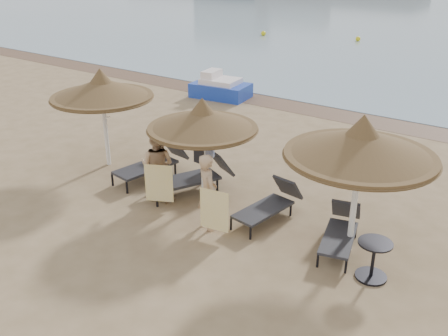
# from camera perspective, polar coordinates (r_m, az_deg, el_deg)

# --- Properties ---
(ground) EXTENTS (160.00, 160.00, 0.00)m
(ground) POSITION_cam_1_polar(r_m,az_deg,el_deg) (11.30, -7.18, -5.72)
(ground) COLOR #9B815F
(ground) RESTS_ON ground
(wet_sand_strip) EXTENTS (200.00, 1.60, 0.01)m
(wet_sand_strip) POSITION_cam_1_polar(r_m,az_deg,el_deg) (18.72, 12.44, 6.13)
(wet_sand_strip) COLOR brown
(wet_sand_strip) RESTS_ON ground
(palapa_left) EXTENTS (2.72, 2.72, 2.70)m
(palapa_left) POSITION_cam_1_polar(r_m,az_deg,el_deg) (13.61, -13.83, 8.75)
(palapa_left) COLOR white
(palapa_left) RESTS_ON ground
(palapa_center) EXTENTS (2.54, 2.54, 2.52)m
(palapa_center) POSITION_cam_1_polar(r_m,az_deg,el_deg) (11.24, -2.48, 5.51)
(palapa_center) COLOR white
(palapa_center) RESTS_ON ground
(palapa_right) EXTENTS (2.86, 2.86, 2.83)m
(palapa_right) POSITION_cam_1_polar(r_m,az_deg,el_deg) (9.44, 15.40, 2.59)
(palapa_right) COLOR white
(palapa_right) RESTS_ON ground
(lounger_far_left) EXTENTS (1.00, 2.15, 0.93)m
(lounger_far_left) POSITION_cam_1_polar(r_m,az_deg,el_deg) (13.17, -7.97, 0.74)
(lounger_far_left) COLOR black
(lounger_far_left) RESTS_ON ground
(lounger_near_left) EXTENTS (1.54, 2.22, 0.95)m
(lounger_near_left) POSITION_cam_1_polar(r_m,az_deg,el_deg) (12.27, -3.34, -0.80)
(lounger_near_left) COLOR black
(lounger_near_left) RESTS_ON ground
(lounger_near_right) EXTENTS (0.88, 1.90, 0.82)m
(lounger_near_right) POSITION_cam_1_polar(r_m,az_deg,el_deg) (11.10, 5.35, -4.02)
(lounger_near_right) COLOR black
(lounger_near_right) RESTS_ON ground
(lounger_far_right) EXTENTS (0.98, 1.83, 0.78)m
(lounger_far_right) POSITION_cam_1_polar(r_m,az_deg,el_deg) (10.38, 13.21, -6.85)
(lounger_far_right) COLOR black
(lounger_far_right) RESTS_ON ground
(side_table) EXTENTS (0.62, 0.62, 0.75)m
(side_table) POSITION_cam_1_polar(r_m,az_deg,el_deg) (9.57, 16.65, -10.16)
(side_table) COLOR black
(side_table) RESTS_ON ground
(person_left) EXTENTS (1.06, 0.85, 2.02)m
(person_left) POSITION_cam_1_polar(r_m,az_deg,el_deg) (11.74, -7.67, 0.93)
(person_left) COLOR tan
(person_left) RESTS_ON ground
(person_right) EXTENTS (1.08, 0.98, 1.97)m
(person_right) POSITION_cam_1_polar(r_m,az_deg,el_deg) (10.43, -1.88, -2.07)
(person_right) COLOR tan
(person_right) RESTS_ON ground
(towel_left) EXTENTS (0.59, 0.31, 0.92)m
(towel_left) POSITION_cam_1_polar(r_m,az_deg,el_deg) (11.44, -7.45, -1.76)
(towel_left) COLOR yellow
(towel_left) RESTS_ON ground
(towel_right) EXTENTS (0.65, 0.11, 0.91)m
(towel_right) POSITION_cam_1_polar(r_m,az_deg,el_deg) (10.23, -1.13, -4.85)
(towel_right) COLOR yellow
(towel_right) RESTS_ON ground
(bag_patterned) EXTENTS (0.31, 0.21, 0.38)m
(bag_patterned) POSITION_cam_1_polar(r_m,az_deg,el_deg) (11.63, -1.87, 2.17)
(bag_patterned) COLOR silver
(bag_patterned) RESTS_ON ground
(bag_dark) EXTENTS (0.26, 0.10, 0.35)m
(bag_dark) POSITION_cam_1_polar(r_m,az_deg,el_deg) (11.40, -2.90, 1.43)
(bag_dark) COLOR black
(bag_dark) RESTS_ON ground
(pedal_boat) EXTENTS (2.40, 1.59, 1.05)m
(pedal_boat) POSITION_cam_1_polar(r_m,az_deg,el_deg) (20.24, -0.46, 9.17)
(pedal_boat) COLOR #1D3FBC
(pedal_boat) RESTS_ON ground
(buoy_left) EXTENTS (0.31, 0.31, 0.31)m
(buoy_left) POSITION_cam_1_polar(r_m,az_deg,el_deg) (34.12, 15.07, 14.06)
(buoy_left) COLOR yellow
(buoy_left) RESTS_ON ground
(buoy_extra) EXTENTS (0.33, 0.33, 0.33)m
(buoy_extra) POSITION_cam_1_polar(r_m,az_deg,el_deg) (35.23, 4.53, 15.09)
(buoy_extra) COLOR yellow
(buoy_extra) RESTS_ON ground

